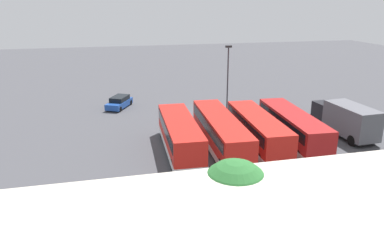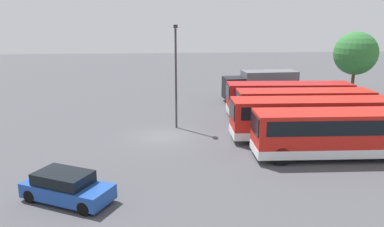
% 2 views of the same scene
% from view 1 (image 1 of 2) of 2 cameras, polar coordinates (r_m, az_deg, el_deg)
% --- Properties ---
extents(ground_plane, '(140.00, 140.00, 0.00)m').
position_cam_1_polar(ground_plane, '(43.51, 2.10, 0.09)').
color(ground_plane, '#47474C').
extents(bus_single_deck_near_end, '(3.24, 10.99, 2.95)m').
position_cam_1_polar(bus_single_deck_near_end, '(34.97, 15.31, -2.02)').
color(bus_single_deck_near_end, '#A51919').
rests_on(bus_single_deck_near_end, ground).
extents(bus_single_deck_second, '(3.07, 10.74, 2.95)m').
position_cam_1_polar(bus_single_deck_second, '(33.47, 10.11, -2.53)').
color(bus_single_deck_second, red).
rests_on(bus_single_deck_second, ground).
extents(bus_single_deck_third, '(3.11, 12.17, 2.95)m').
position_cam_1_polar(bus_single_deck_third, '(32.66, 4.44, -2.80)').
color(bus_single_deck_third, red).
rests_on(bus_single_deck_third, ground).
extents(bus_single_deck_fourth, '(3.01, 10.69, 2.95)m').
position_cam_1_polar(bus_single_deck_fourth, '(31.84, -1.90, -3.30)').
color(bus_single_deck_fourth, red).
rests_on(bus_single_deck_fourth, ground).
extents(box_truck_blue, '(2.88, 7.62, 3.20)m').
position_cam_1_polar(box_truck_blue, '(38.82, 22.69, -0.74)').
color(box_truck_blue, '#595960').
rests_on(box_truck_blue, ground).
extents(car_hatchback_silver, '(3.58, 4.64, 1.43)m').
position_cam_1_polar(car_hatchback_silver, '(46.32, -11.21, 1.73)').
color(car_hatchback_silver, '#1E479E').
rests_on(car_hatchback_silver, ground).
extents(lamp_post_tall, '(0.70, 0.30, 7.99)m').
position_cam_1_polar(lamp_post_tall, '(41.97, 5.57, 5.97)').
color(lamp_post_tall, '#38383D').
rests_on(lamp_post_tall, ground).
extents(tree_leftmost, '(3.35, 3.35, 6.10)m').
position_cam_1_polar(tree_leftmost, '(16.83, 6.63, -12.64)').
color(tree_leftmost, '#4C3823').
rests_on(tree_leftmost, ground).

